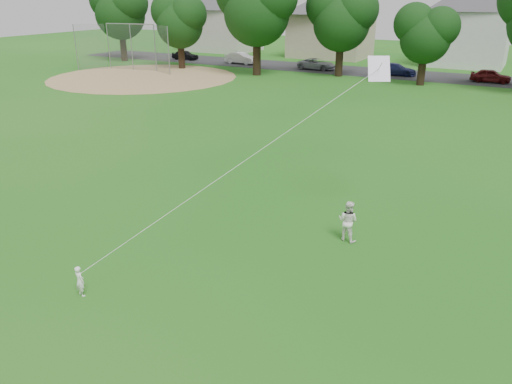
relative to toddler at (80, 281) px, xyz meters
The scene contains 9 objects.
ground 3.17m from the toddler, 37.24° to the left, with size 160.00×160.00×0.00m, color #185F15.
street 43.97m from the toddler, 86.74° to the left, with size 90.00×7.00×0.01m, color #2D2D30.
dirt_infield 38.03m from the toddler, 128.17° to the left, with size 18.00×18.00×0.02m, color #9E7F51.
toddler is the anchor object (origin of this frame).
older_boy 8.44m from the toddler, 51.59° to the left, with size 0.68×0.53×1.39m, color white.
kite 5.72m from the toddler, 59.32° to the left, with size 3.13×4.83×11.26m.
baseball_backstop 43.04m from the toddler, 130.21° to the left, with size 10.43×3.52×4.64m.
parked_cars 42.90m from the toddler, 90.36° to the left, with size 54.87×2.36×1.29m.
house_row 54.10m from the toddler, 89.07° to the left, with size 76.70×13.30×10.60m.
Camera 1 is at (7.25, -9.75, 7.68)m, focal length 35.00 mm.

